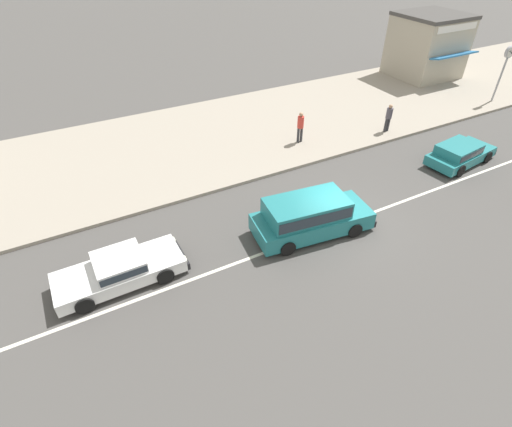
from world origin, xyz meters
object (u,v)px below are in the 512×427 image
object	(u,v)px
hatchback_teal_0	(460,153)
pedestrian_near_clock	(300,125)
street_clock	(507,60)
minivan_teal_3	(310,215)
pedestrian_mid_kerb	(389,116)
sedan_white_2	(120,269)
shopfront_corner_warung	(427,45)

from	to	relation	value
hatchback_teal_0	pedestrian_near_clock	distance (m)	8.09
street_clock	pedestrian_near_clock	bearing A→B (deg)	175.62
minivan_teal_3	pedestrian_mid_kerb	xyz separation A→B (m)	(8.88, 5.23, 0.22)
sedan_white_2	minivan_teal_3	distance (m)	7.17
sedan_white_2	pedestrian_near_clock	distance (m)	12.27
shopfront_corner_warung	street_clock	bearing A→B (deg)	-88.10
hatchback_teal_0	shopfront_corner_warung	distance (m)	13.48
pedestrian_mid_kerb	shopfront_corner_warung	distance (m)	11.12
shopfront_corner_warung	pedestrian_mid_kerb	bearing A→B (deg)	-146.07
minivan_teal_3	shopfront_corner_warung	bearing A→B (deg)	32.29
pedestrian_near_clock	shopfront_corner_warung	world-z (taller)	shopfront_corner_warung
sedan_white_2	shopfront_corner_warung	size ratio (longest dim) A/B	0.87
hatchback_teal_0	street_clock	bearing A→B (deg)	27.27
hatchback_teal_0	pedestrian_mid_kerb	size ratio (longest dim) A/B	2.53
minivan_teal_3	shopfront_corner_warung	xyz separation A→B (m)	(18.04, 11.40, 1.46)
pedestrian_near_clock	shopfront_corner_warung	distance (m)	15.12
hatchback_teal_0	pedestrian_mid_kerb	bearing A→B (deg)	100.89
sedan_white_2	shopfront_corner_warung	world-z (taller)	shopfront_corner_warung
hatchback_teal_0	street_clock	xyz separation A→B (m)	(8.54, 4.40, 2.19)
shopfront_corner_warung	minivan_teal_3	bearing A→B (deg)	-147.71
street_clock	pedestrian_mid_kerb	size ratio (longest dim) A/B	2.20
sedan_white_2	minivan_teal_3	xyz separation A→B (m)	(7.11, -0.86, 0.31)
street_clock	sedan_white_2	bearing A→B (deg)	-169.95
pedestrian_near_clock	pedestrian_mid_kerb	xyz separation A→B (m)	(5.08, -1.23, -0.07)
sedan_white_2	pedestrian_mid_kerb	distance (m)	16.58
pedestrian_mid_kerb	shopfront_corner_warung	xyz separation A→B (m)	(9.17, 6.17, 1.24)
sedan_white_2	shopfront_corner_warung	bearing A→B (deg)	22.73
street_clock	pedestrian_near_clock	world-z (taller)	street_clock
pedestrian_near_clock	pedestrian_mid_kerb	distance (m)	5.23
street_clock	shopfront_corner_warung	size ratio (longest dim) A/B	0.69
pedestrian_near_clock	hatchback_teal_0	bearing A→B (deg)	-43.02
minivan_teal_3	street_clock	xyz separation A→B (m)	(18.24, 5.36, 1.94)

